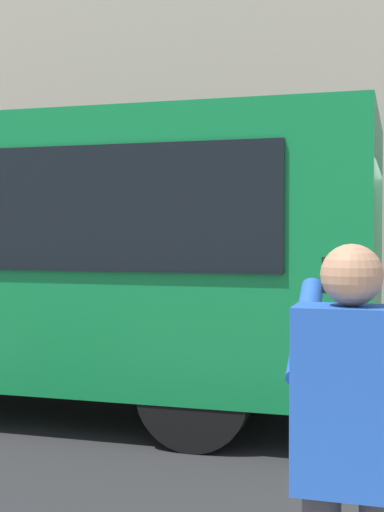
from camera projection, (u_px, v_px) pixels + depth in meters
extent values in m
cylinder|color=black|center=(247.00, 352.00, 8.32)|extent=(1.00, 0.28, 1.00)
cylinder|color=black|center=(195.00, 393.00, 6.21)|extent=(1.00, 0.28, 1.00)
cube|color=#1E4CAD|center=(351.00, 399.00, 2.53)|extent=(0.40, 0.24, 0.66)
sphere|color=#A87A5B|center=(352.00, 275.00, 2.52)|extent=(0.22, 0.22, 0.22)
cylinder|color=#1E4CAD|center=(306.00, 329.00, 2.73)|extent=(0.09, 0.48, 0.37)
cube|color=black|center=(331.00, 275.00, 2.83)|extent=(0.07, 0.01, 0.14)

